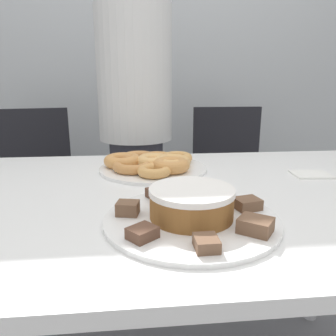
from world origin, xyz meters
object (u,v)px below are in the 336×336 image
plate_cake (191,219)px  napkin (311,174)px  office_chair_left (36,198)px  office_chair_right (231,192)px  plate_donuts (153,168)px  frosted_cake (192,203)px  person_standing (136,129)px

plate_cake → napkin: 0.52m
office_chair_left → office_chair_right: (1.08, 0.00, 0.00)m
office_chair_right → plate_cake: (-0.42, -1.11, 0.34)m
office_chair_left → plate_donuts: office_chair_left is taller
plate_donuts → frosted_cake: (0.06, -0.41, 0.04)m
plate_donuts → frosted_cake: frosted_cake is taller
person_standing → napkin: 0.83m
person_standing → office_chair_left: 0.70m
frosted_cake → plate_donuts: bearing=97.7°
plate_cake → napkin: plate_cake is taller
office_chair_right → frosted_cake: size_ratio=5.13×
person_standing → napkin: person_standing is taller
office_chair_left → plate_donuts: (0.60, -0.70, 0.34)m
office_chair_left → frosted_cake: office_chair_left is taller
office_chair_left → plate_cake: bearing=-71.3°
person_standing → plate_cake: 0.94m
office_chair_right → plate_cake: 1.24m
office_chair_right → plate_donuts: 0.92m
person_standing → napkin: bearing=-50.0°
plate_donuts → napkin: bearing=-13.1°
office_chair_right → person_standing: bearing=-161.2°
office_chair_right → frosted_cake: 1.25m
napkin → frosted_cake: bearing=-144.7°
office_chair_left → plate_cake: (0.65, -1.11, 0.34)m
office_chair_left → person_standing: bearing=-30.4°
person_standing → frosted_cake: bearing=-83.4°
office_chair_left → plate_donuts: 0.98m
person_standing → plate_donuts: bearing=-84.2°
office_chair_left → frosted_cake: size_ratio=5.13×
person_standing → napkin: size_ratio=13.43×
office_chair_left → frosted_cake: bearing=-71.3°
office_chair_right → napkin: office_chair_right is taller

